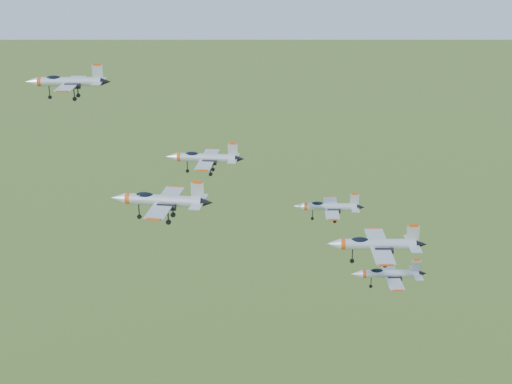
{
  "coord_description": "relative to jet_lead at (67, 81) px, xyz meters",
  "views": [
    {
      "loc": [
        2.97,
        -98.65,
        156.9
      ],
      "look_at": [
        5.87,
        -2.55,
        120.16
      ],
      "focal_mm": 50.0,
      "sensor_mm": 36.0,
      "label": 1
    }
  ],
  "objects": [
    {
      "name": "jet_lead",
      "position": [
        0.0,
        0.0,
        0.0
      ],
      "size": [
        13.89,
        11.43,
        3.72
      ],
      "rotation": [
        0.0,
        0.0,
        -0.03
      ],
      "color": "#B2B9C0"
    },
    {
      "name": "jet_left_high",
      "position": [
        22.57,
        -17.68,
        -7.34
      ],
      "size": [
        11.42,
        9.53,
        3.05
      ],
      "rotation": [
        0.0,
        0.0,
        -0.13
      ],
      "color": "#B2B9C0"
    },
    {
      "name": "jet_right_high",
      "position": [
        17.93,
        -34.22,
        -7.26
      ],
      "size": [
        12.7,
        10.64,
        3.4
      ],
      "rotation": [
        0.0,
        0.0,
        -0.17
      ],
      "color": "#B2B9C0"
    },
    {
      "name": "jet_left_low",
      "position": [
        41.51,
        -11.52,
        -17.62
      ],
      "size": [
        11.19,
        9.26,
        2.99
      ],
      "rotation": [
        0.0,
        0.0,
        -0.07
      ],
      "color": "#B2B9C0"
    },
    {
      "name": "jet_right_low",
      "position": [
        45.94,
        -27.0,
        -16.89
      ],
      "size": [
        13.89,
        11.43,
        3.72
      ],
      "rotation": [
        0.0,
        0.0,
        -0.04
      ],
      "color": "#B2B9C0"
    },
    {
      "name": "jet_trail",
      "position": [
        49.8,
        -19.63,
        -25.3
      ],
      "size": [
        11.45,
        9.4,
        3.07
      ],
      "rotation": [
        0.0,
        0.0,
        -0.01
      ],
      "color": "#B2B9C0"
    }
  ]
}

